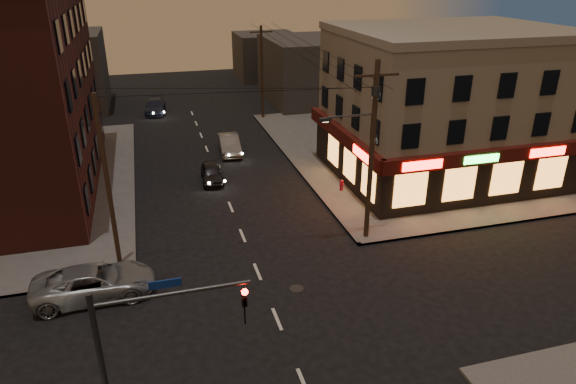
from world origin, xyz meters
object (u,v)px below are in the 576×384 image
object	(u,v)px
sedan_near	(212,173)
sedan_far	(155,106)
fire_hydrant	(341,184)
sedan_mid	(229,144)
suv_cross	(94,282)

from	to	relation	value
sedan_near	sedan_far	distance (m)	20.67
sedan_far	fire_hydrant	size ratio (longest dim) A/B	6.24
sedan_mid	sedan_far	bearing A→B (deg)	113.48
sedan_near	sedan_far	world-z (taller)	sedan_far
sedan_near	sedan_mid	size ratio (longest dim) A/B	0.82
suv_cross	sedan_far	size ratio (longest dim) A/B	1.14
suv_cross	fire_hydrant	bearing A→B (deg)	-64.14
suv_cross	sedan_mid	xyz separation A→B (m)	(9.57, 18.48, -0.02)
suv_cross	sedan_mid	distance (m)	20.81
sedan_near	sedan_mid	distance (m)	6.18
suv_cross	sedan_mid	size ratio (longest dim) A/B	1.22
sedan_near	fire_hydrant	bearing A→B (deg)	-24.73
suv_cross	sedan_near	bearing A→B (deg)	-31.97
suv_cross	sedan_far	world-z (taller)	suv_cross
sedan_mid	sedan_far	world-z (taller)	sedan_mid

